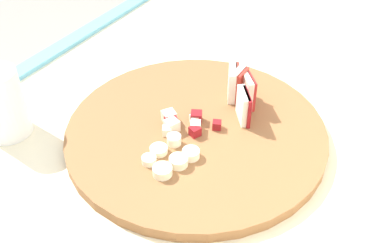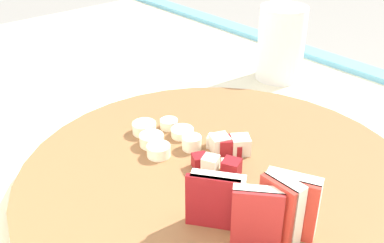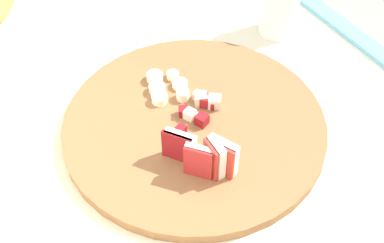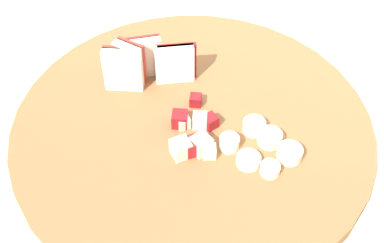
# 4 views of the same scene
# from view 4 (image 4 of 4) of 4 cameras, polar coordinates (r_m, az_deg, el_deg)

# --- Properties ---
(tile_backsplash) EXTENTS (2.40, 0.04, 1.32)m
(tile_backsplash) POSITION_cam_4_polar(r_m,az_deg,el_deg) (1.10, 7.91, 6.51)
(tile_backsplash) COLOR silver
(tile_backsplash) RESTS_ON ground
(cutting_board) EXTENTS (0.43, 0.43, 0.02)m
(cutting_board) POSITION_cam_4_polar(r_m,az_deg,el_deg) (0.66, 0.00, -0.91)
(cutting_board) COLOR brown
(cutting_board) RESTS_ON tiled_countertop
(apple_wedge_fan) EXTENTS (0.10, 0.08, 0.06)m
(apple_wedge_fan) POSITION_cam_4_polar(r_m,az_deg,el_deg) (0.69, -5.17, 6.05)
(apple_wedge_fan) COLOR #B22D23
(apple_wedge_fan) RESTS_ON cutting_board
(apple_dice_pile) EXTENTS (0.08, 0.10, 0.02)m
(apple_dice_pile) POSITION_cam_4_polar(r_m,az_deg,el_deg) (0.63, 0.07, -1.40)
(apple_dice_pile) COLOR maroon
(apple_dice_pile) RESTS_ON cutting_board
(banana_slice_rows) EXTENTS (0.09, 0.08, 0.02)m
(banana_slice_rows) POSITION_cam_4_polar(r_m,az_deg,el_deg) (0.63, 7.34, -2.54)
(banana_slice_rows) COLOR white
(banana_slice_rows) RESTS_ON cutting_board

